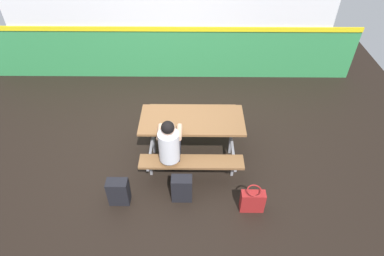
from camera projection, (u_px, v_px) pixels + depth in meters
ground_plane at (164, 152)px, 5.59m from camera, size 10.00×10.00×0.02m
accent_backdrop at (169, 23)px, 6.65m from camera, size 8.00×0.14×2.60m
picnic_table_main at (192, 127)px, 5.21m from camera, size 1.65×1.56×0.74m
student_nearer at (170, 145)px, 4.70m from camera, size 0.36×0.53×1.21m
backpack_dark at (119, 192)px, 4.67m from camera, size 0.30×0.22×0.44m
tote_bag_bright at (252, 201)px, 4.58m from camera, size 0.34×0.21×0.43m
satchel_spare at (182, 188)px, 4.72m from camera, size 0.30×0.22×0.44m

